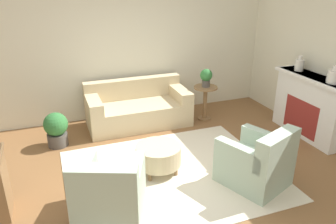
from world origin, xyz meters
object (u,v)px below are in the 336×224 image
Objects in this scene: vase_mantel_far at (334,76)px; vase_mantel_near at (299,65)px; armchair_left at (110,195)px; side_table at (205,98)px; couch at (138,109)px; potted_plant_floor at (56,129)px; ottoman_table at (158,155)px; armchair_right at (257,163)px; potted_plant_on_side_table at (206,77)px.

vase_mantel_near is at bearing 90.00° from vase_mantel_far.
armchair_left reaches higher than side_table.
couch is at bearing 144.18° from vase_mantel_far.
vase_mantel_near is 0.79m from vase_mantel_far.
ottoman_table is at bearing -45.13° from potted_plant_floor.
armchair_right reaches higher than potted_plant_floor.
potted_plant_on_side_table reaches higher than armchair_right.
potted_plant_floor is at bearing 169.95° from vase_mantel_near.
potted_plant_floor is (-4.22, 0.75, -0.90)m from vase_mantel_near.
couch is at bearing 67.79° from armchair_left.
potted_plant_on_side_table is at bearing 147.05° from vase_mantel_near.
potted_plant_on_side_table is 0.59× the size of potted_plant_floor.
armchair_right is 2.94× the size of potted_plant_on_side_table.
ottoman_table is (0.86, 0.78, -0.07)m from armchair_left.
potted_plant_on_side_table is (1.49, 1.50, 0.62)m from ottoman_table.
vase_mantel_far is at bearing -50.66° from side_table.
vase_mantel_near is at bearing 20.29° from armchair_left.
armchair_left is 1.16m from ottoman_table.
side_table is 1.15× the size of potted_plant_floor.
potted_plant_on_side_table reaches higher than armchair_left.
armchair_right is at bearing -98.49° from side_table.
vase_mantel_far is 4.58m from potted_plant_floor.
vase_mantel_near is 1.68m from potted_plant_on_side_table.
vase_mantel_near is (1.38, -0.90, 0.76)m from side_table.
couch is 1.85× the size of armchair_left.
side_table is at bearing 180.00° from potted_plant_on_side_table.
side_table is 1.82m from vase_mantel_near.
side_table is at bearing 44.14° from armchair_left.
vase_mantel_far reaches higher than ottoman_table.
vase_mantel_far is 0.47× the size of potted_plant_floor.
armchair_right is 3.74× the size of vase_mantel_far.
vase_mantel_far is at bearing 8.94° from armchair_left.
potted_plant_floor is at bearing -176.99° from potted_plant_on_side_table.
couch is 3.22× the size of potted_plant_floor.
vase_mantel_far is at bearing -90.00° from vase_mantel_near.
vase_mantel_near is 0.47× the size of potted_plant_floor.
vase_mantel_far reaches higher than armchair_left.
ottoman_table is at bearing -168.14° from vase_mantel_near.
armchair_left is 2.94× the size of potted_plant_on_side_table.
armchair_left is 3.73× the size of vase_mantel_near.
potted_plant_floor is (-1.35, 1.35, 0.05)m from ottoman_table.
ottoman_table is 2.37× the size of vase_mantel_far.
potted_plant_on_side_table is 2.90m from potted_plant_floor.
couch is at bearing 156.83° from vase_mantel_near.
couch reaches higher than side_table.
couch is 1.77m from ottoman_table.
armchair_left is at bearing -159.71° from vase_mantel_near.
armchair_left is 4.07m from vase_mantel_near.
armchair_right is at bearing -141.35° from vase_mantel_near.
vase_mantel_near reaches higher than armchair_left.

